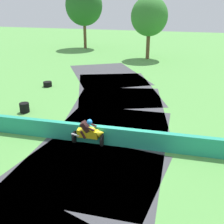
{
  "coord_description": "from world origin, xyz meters",
  "views": [
    {
      "loc": [
        3.89,
        -11.11,
        6.32
      ],
      "look_at": [
        -0.23,
        1.91,
        0.9
      ],
      "focal_mm": 43.73,
      "sensor_mm": 36.0,
      "label": 1
    }
  ],
  "objects": [
    {
      "name": "tire_stack_mid_b",
      "position": [
        -6.12,
        2.41,
        0.3
      ],
      "size": [
        0.59,
        0.59,
        0.6
      ],
      "color": "black",
      "rests_on": "ground"
    },
    {
      "name": "tree_far_right",
      "position": [
        -2.15,
        22.58,
        4.95
      ],
      "size": [
        4.35,
        4.35,
        7.26
      ],
      "color": "brown",
      "rests_on": "ground"
    },
    {
      "name": "track_asphalt",
      "position": [
        -1.63,
        -0.1,
        0.0
      ],
      "size": [
        12.77,
        38.41,
        0.01
      ],
      "color": "#3D3D42",
      "rests_on": "ground"
    },
    {
      "name": "motorcycle_chase_yellow",
      "position": [
        -0.64,
        -0.35,
        0.66
      ],
      "size": [
        1.68,
        0.76,
        1.42
      ],
      "color": "black",
      "rests_on": "ground"
    },
    {
      "name": "tree_far_left",
      "position": [
        -12.88,
        28.33,
        6.06
      ],
      "size": [
        5.37,
        5.37,
        8.9
      ],
      "color": "brown",
      "rests_on": "ground"
    },
    {
      "name": "tire_stack_far",
      "position": [
        -7.67,
        7.91,
        0.2
      ],
      "size": [
        0.69,
        0.69,
        0.4
      ],
      "color": "black",
      "rests_on": "ground"
    },
    {
      "name": "ground_plane",
      "position": [
        0.0,
        0.0,
        0.0
      ],
      "size": [
        120.0,
        120.0,
        0.0
      ],
      "primitive_type": "plane",
      "color": "#569947"
    }
  ]
}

